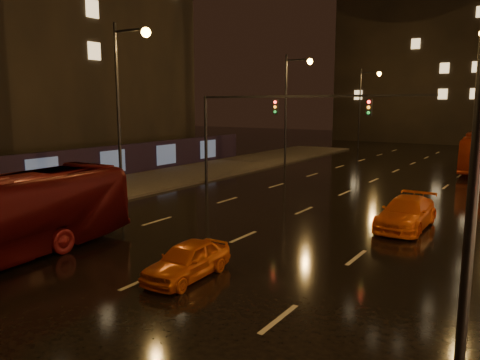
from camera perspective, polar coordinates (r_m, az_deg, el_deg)
name	(u,v)px	position (r m, az deg, el deg)	size (l,w,h in m)	color
ground	(333,198)	(28.88, 11.23, -2.18)	(140.00, 140.00, 0.00)	black
sidewalk_left	(115,188)	(32.58, -14.96, -0.89)	(7.00, 70.00, 0.15)	#38332D
hoarding_left	(41,171)	(33.50, -23.12, 0.98)	(0.30, 46.00, 2.50)	black
traffic_signal	(261,118)	(30.58, 2.63, 7.55)	(15.31, 0.32, 6.20)	black
streetlight_right	(438,54)	(8.49, 22.96, 13.95)	(2.64, 0.50, 10.00)	black
taxi_near	(187,260)	(15.55, -6.45, -9.69)	(1.42, 3.53, 1.20)	#D85914
taxi_far	(406,213)	(22.76, 19.61, -3.81)	(1.96, 4.83, 1.40)	orange
pedestrian_c	(50,188)	(27.69, -22.15, -0.96)	(0.88, 0.57, 1.81)	black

